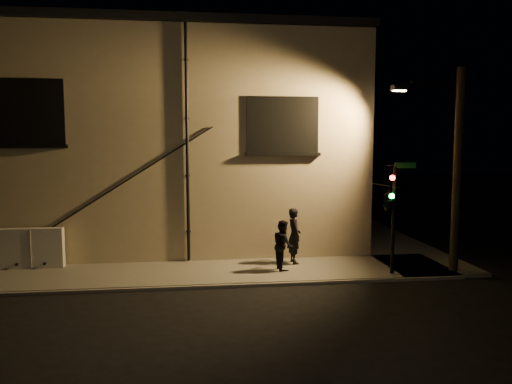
{
  "coord_description": "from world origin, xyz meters",
  "views": [
    {
      "loc": [
        -1.63,
        -14.76,
        4.49
      ],
      "look_at": [
        0.49,
        1.8,
        2.71
      ],
      "focal_mm": 35.0,
      "sensor_mm": 36.0,
      "label": 1
    }
  ],
  "objects": [
    {
      "name": "ground",
      "position": [
        0.0,
        0.0,
        0.0
      ],
      "size": [
        90.0,
        90.0,
        0.0
      ],
      "primitive_type": "plane",
      "color": "black"
    },
    {
      "name": "streetlamp_pole",
      "position": [
        6.88,
        0.66,
        3.63
      ],
      "size": [
        2.02,
        1.38,
        6.79
      ],
      "color": "black",
      "rests_on": "ground"
    },
    {
      "name": "sidewalk",
      "position": [
        1.22,
        4.39,
        0.06
      ],
      "size": [
        21.0,
        16.0,
        0.12
      ],
      "color": "#5A5751",
      "rests_on": "ground"
    },
    {
      "name": "traffic_signal",
      "position": [
        4.59,
        0.35,
        2.56
      ],
      "size": [
        1.29,
        2.13,
        3.61
      ],
      "color": "black",
      "rests_on": "sidewalk"
    },
    {
      "name": "building",
      "position": [
        -3.0,
        8.99,
        4.4
      ],
      "size": [
        16.2,
        12.23,
        8.8
      ],
      "color": "tan",
      "rests_on": "ground"
    },
    {
      "name": "pedestrian_b",
      "position": [
        1.35,
        1.39,
        0.96
      ],
      "size": [
        0.7,
        0.86,
        1.68
      ],
      "primitive_type": "imported",
      "rotation": [
        0.0,
        0.0,
        1.66
      ],
      "color": "black",
      "rests_on": "sidewalk"
    },
    {
      "name": "utility_cabinet",
      "position": [
        -7.07,
        2.7,
        0.8
      ],
      "size": [
        2.07,
        0.35,
        1.36
      ],
      "primitive_type": "cube",
      "color": "#BAB7B1",
      "rests_on": "sidewalk"
    },
    {
      "name": "pedestrian_a",
      "position": [
        1.89,
        2.2,
        1.1
      ],
      "size": [
        0.54,
        0.76,
        1.96
      ],
      "primitive_type": "imported",
      "rotation": [
        0.0,
        0.0,
        1.67
      ],
      "color": "black",
      "rests_on": "sidewalk"
    }
  ]
}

